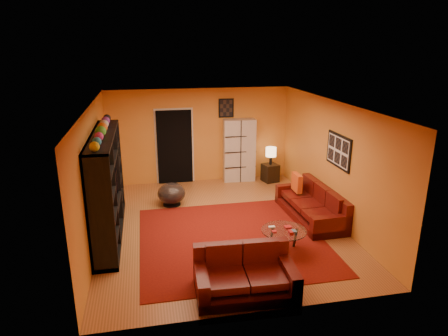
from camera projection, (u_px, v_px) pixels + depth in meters
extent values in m
plane|color=#93592D|center=(220.00, 225.00, 8.63)|extent=(6.00, 6.00, 0.00)
plane|color=white|center=(220.00, 104.00, 7.86)|extent=(6.00, 6.00, 0.00)
plane|color=orange|center=(199.00, 136.00, 11.05)|extent=(6.00, 0.00, 6.00)
plane|color=orange|center=(261.00, 231.00, 5.44)|extent=(6.00, 0.00, 6.00)
plane|color=orange|center=(94.00, 175.00, 7.77)|extent=(0.00, 6.00, 6.00)
plane|color=orange|center=(332.00, 161.00, 8.71)|extent=(0.00, 6.00, 6.00)
cube|color=#5C0E0A|center=(231.00, 239.00, 8.00)|extent=(3.60, 3.60, 0.01)
cube|color=black|center=(175.00, 147.00, 10.96)|extent=(0.95, 0.10, 2.04)
cube|color=black|center=(339.00, 151.00, 8.34)|extent=(0.03, 1.00, 0.70)
cube|color=black|center=(226.00, 108.00, 10.95)|extent=(0.42, 0.03, 0.52)
cube|color=black|center=(107.00, 186.00, 7.89)|extent=(0.45, 3.00, 2.10)
imported|color=black|center=(110.00, 188.00, 7.98)|extent=(0.91, 0.12, 0.53)
cube|color=#470B09|center=(310.00, 211.00, 8.93)|extent=(0.94, 2.16, 0.32)
cube|color=#470B09|center=(325.00, 199.00, 8.93)|extent=(0.25, 2.14, 0.85)
cube|color=#470B09|center=(332.00, 223.00, 7.98)|extent=(0.88, 0.21, 0.62)
cube|color=#470B09|center=(293.00, 190.00, 9.79)|extent=(0.88, 0.21, 0.62)
cube|color=#470B09|center=(322.00, 209.00, 8.28)|extent=(0.67, 0.59, 0.12)
cube|color=#470B09|center=(309.00, 198.00, 8.83)|extent=(0.67, 0.59, 0.12)
cube|color=#470B09|center=(299.00, 189.00, 9.38)|extent=(0.67, 0.59, 0.12)
cube|color=#470B09|center=(245.00, 284.00, 6.23)|extent=(1.59, 1.00, 0.32)
cube|color=#470B09|center=(241.00, 257.00, 6.51)|extent=(1.56, 0.25, 0.85)
cube|color=#470B09|center=(288.00, 272.00, 6.29)|extent=(0.22, 0.94, 0.62)
cube|color=#470B09|center=(201.00, 279.00, 6.09)|extent=(0.22, 0.94, 0.62)
cube|color=#470B09|center=(265.00, 266.00, 6.15)|extent=(0.61, 0.74, 0.12)
cube|color=#470B09|center=(227.00, 269.00, 6.06)|extent=(0.61, 0.74, 0.12)
cube|color=#E95519|center=(297.00, 183.00, 9.35)|extent=(0.12, 0.42, 0.42)
cylinder|color=silver|center=(284.00, 230.00, 7.42)|extent=(0.84, 0.84, 0.02)
cylinder|color=black|center=(295.00, 238.00, 7.58)|extent=(0.05, 0.05, 0.40)
cylinder|color=black|center=(271.00, 237.00, 7.64)|extent=(0.05, 0.05, 0.40)
cylinder|color=black|center=(284.00, 247.00, 7.24)|extent=(0.05, 0.05, 0.40)
cube|color=beige|center=(239.00, 150.00, 11.19)|extent=(0.90, 0.44, 1.76)
cylinder|color=black|center=(172.00, 204.00, 9.68)|extent=(0.44, 0.44, 0.03)
cylinder|color=black|center=(172.00, 201.00, 9.65)|extent=(0.06, 0.06, 0.15)
ellipsoid|color=#3F3837|center=(171.00, 193.00, 9.59)|extent=(0.67, 0.67, 0.50)
cube|color=black|center=(270.00, 173.00, 11.28)|extent=(0.49, 0.49, 0.50)
cylinder|color=black|center=(271.00, 160.00, 11.17)|extent=(0.08, 0.08, 0.24)
cylinder|color=#FCC88A|center=(271.00, 152.00, 11.09)|extent=(0.29, 0.29, 0.25)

